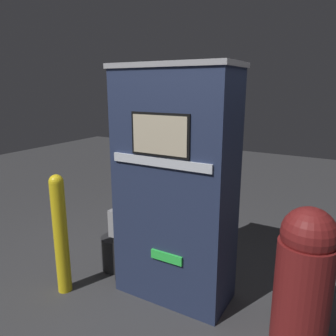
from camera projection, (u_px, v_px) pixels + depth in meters
The scene contains 5 objects.
ground_plane at pixel (161, 306), 2.76m from camera, with size 14.00×14.00×0.00m, color #38383A.
gas_pump at pixel (175, 187), 2.71m from camera, with size 1.07×0.50×1.98m.
safety_bollard at pixel (60, 232), 2.85m from camera, with size 0.12×0.12×1.09m.
trash_bin at pixel (304, 276), 2.27m from camera, with size 0.39×0.39×1.03m.
squeegee_bucket at pixel (115, 252), 3.31m from camera, with size 0.27×0.27×0.76m.
Camera 1 is at (1.25, -2.04, 1.81)m, focal length 35.00 mm.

